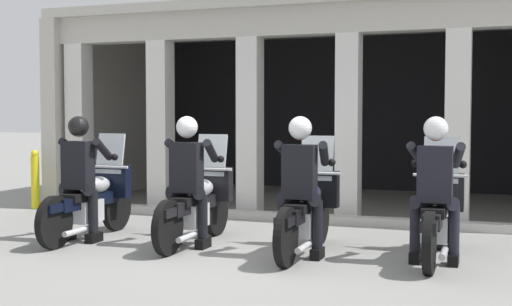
% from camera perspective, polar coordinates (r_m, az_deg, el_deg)
% --- Properties ---
extents(ground_plane, '(80.00, 80.00, 0.00)m').
position_cam_1_polar(ground_plane, '(10.84, 4.38, -5.31)').
color(ground_plane, gray).
extents(station_building, '(9.12, 4.91, 3.43)m').
position_cam_1_polar(station_building, '(13.12, 6.49, 5.51)').
color(station_building, black).
rests_on(station_building, ground).
extents(kerb_strip, '(8.62, 0.24, 0.12)m').
position_cam_1_polar(kerb_strip, '(10.41, 2.71, -5.32)').
color(kerb_strip, '#B7B5AD').
rests_on(kerb_strip, ground).
extents(motorcycle_far_left, '(0.62, 2.04, 1.35)m').
position_cam_1_polar(motorcycle_far_left, '(9.21, -13.37, -3.76)').
color(motorcycle_far_left, black).
rests_on(motorcycle_far_left, ground).
extents(police_officer_far_left, '(0.63, 0.61, 1.58)m').
position_cam_1_polar(police_officer_far_left, '(8.93, -14.41, -1.17)').
color(police_officer_far_left, black).
rests_on(police_officer_far_left, ground).
extents(motorcycle_center_left, '(0.62, 2.04, 1.35)m').
position_cam_1_polar(motorcycle_center_left, '(8.61, -4.84, -4.16)').
color(motorcycle_center_left, black).
rests_on(motorcycle_center_left, ground).
extents(police_officer_center_left, '(0.63, 0.61, 1.58)m').
position_cam_1_polar(police_officer_center_left, '(8.31, -5.68, -1.40)').
color(police_officer_center_left, black).
rests_on(police_officer_center_left, ground).
extents(motorcycle_center_right, '(0.62, 2.04, 1.35)m').
position_cam_1_polar(motorcycle_center_right, '(8.00, 4.26, -4.73)').
color(motorcycle_center_right, black).
rests_on(motorcycle_center_right, ground).
extents(police_officer_center_right, '(0.63, 0.61, 1.58)m').
position_cam_1_polar(police_officer_center_right, '(7.68, 3.70, -1.77)').
color(police_officer_center_right, black).
rests_on(police_officer_center_right, ground).
extents(motorcycle_far_right, '(0.62, 2.04, 1.35)m').
position_cam_1_polar(motorcycle_far_right, '(7.92, 14.79, -4.91)').
color(motorcycle_far_right, black).
rests_on(motorcycle_far_right, ground).
extents(police_officer_far_right, '(0.63, 0.61, 1.58)m').
position_cam_1_polar(police_officer_far_right, '(7.59, 14.64, -1.93)').
color(police_officer_far_right, black).
rests_on(police_officer_far_right, ground).
extents(bollard_kerbside, '(0.14, 0.14, 1.01)m').
position_cam_1_polar(bollard_kerbside, '(12.29, -17.83, -2.10)').
color(bollard_kerbside, yellow).
rests_on(bollard_kerbside, ground).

